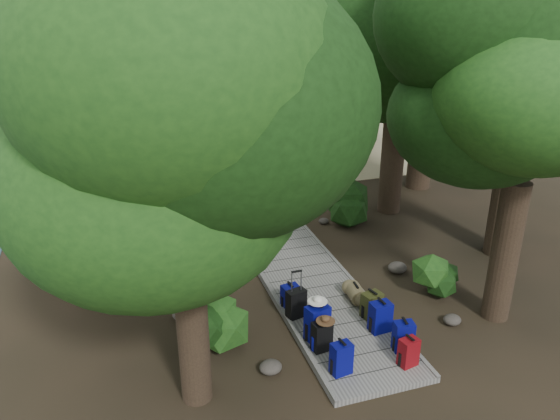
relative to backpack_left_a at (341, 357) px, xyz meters
name	(u,v)px	position (x,y,z in m)	size (l,w,h in m)	color
ground	(292,262)	(0.61, 4.34, -0.45)	(120.00, 120.00, 0.00)	#322619
sand_beach	(189,120)	(0.61, 20.34, -0.44)	(40.00, 22.00, 0.02)	tan
boardwalk	(280,243)	(0.61, 5.34, -0.39)	(2.00, 12.00, 0.12)	gray
backpack_left_a	(341,357)	(0.00, 0.00, 0.00)	(0.35, 0.25, 0.66)	#03067F
backpack_left_b	(322,335)	(-0.08, 0.71, -0.01)	(0.35, 0.25, 0.64)	black
backpack_left_c	(317,321)	(-0.04, 1.05, 0.07)	(0.43, 0.31, 0.80)	#03067F
backpack_left_d	(290,295)	(-0.15, 2.30, -0.06)	(0.35, 0.26, 0.54)	#03067F
backpack_right_a	(409,351)	(1.23, -0.17, -0.03)	(0.33, 0.24, 0.59)	maroon
backpack_right_b	(404,335)	(1.36, 0.24, -0.01)	(0.36, 0.25, 0.65)	#03067F
backpack_right_c	(380,315)	(1.24, 0.93, 0.01)	(0.40, 0.28, 0.69)	#03067F
backpack_right_d	(372,304)	(1.31, 1.42, -0.03)	(0.39, 0.28, 0.60)	#333816
duffel_right_khaki	(356,293)	(1.26, 2.08, -0.16)	(0.35, 0.53, 0.35)	olive
suitcase_on_boardwalk	(296,304)	(-0.16, 1.88, -0.03)	(0.40, 0.22, 0.61)	black
lone_suitcase_on_sand	(231,159)	(0.88, 12.09, -0.09)	(0.44, 0.25, 0.69)	black
hat_brown	(326,319)	(-0.03, 0.67, 0.36)	(0.36, 0.36, 0.11)	#51351E
hat_white	(318,299)	(-0.02, 1.11, 0.53)	(0.38, 0.38, 0.13)	silver
kayak	(130,151)	(-2.62, 14.95, -0.25)	(0.78, 3.59, 0.36)	red
sun_lounger	(269,138)	(3.12, 14.60, -0.10)	(0.66, 2.04, 0.66)	silver
tree_right_a	(526,134)	(3.86, 0.79, 3.47)	(4.70, 4.70, 7.83)	black
tree_right_b	(535,35)	(5.86, 3.20, 4.94)	(6.04, 6.04, 10.78)	black
tree_right_c	(402,46)	(4.52, 6.60, 4.41)	(5.62, 5.62, 9.72)	black
tree_right_d	(436,9)	(6.49, 8.19, 5.27)	(6.24, 6.24, 11.44)	black
tree_right_e	(345,50)	(5.23, 11.88, 3.71)	(4.62, 4.62, 8.32)	black
tree_right_f	(373,13)	(7.17, 13.57, 4.90)	(5.99, 5.99, 10.70)	black
tree_left_a	(183,194)	(-2.49, 0.32, 3.21)	(4.39, 4.39, 7.32)	black
tree_left_b	(57,97)	(-4.24, 4.22, 3.99)	(4.94, 4.94, 8.89)	black
tree_left_c	(127,76)	(-2.80, 6.73, 3.95)	(5.06, 5.06, 8.80)	black
tree_back_a	(155,19)	(-0.79, 19.00, 4.51)	(5.73, 5.73, 9.92)	black
tree_back_b	(218,18)	(2.46, 20.92, 4.38)	(5.41, 5.41, 9.67)	black
tree_back_c	(293,33)	(5.86, 19.45, 3.71)	(4.62, 4.62, 8.32)	black
tree_back_d	(60,54)	(-4.92, 18.38, 3.23)	(4.41, 4.41, 7.36)	black
palm_right_a	(328,69)	(3.99, 10.49, 3.29)	(4.39, 4.39, 7.48)	#144312
palm_right_b	(310,52)	(5.24, 15.47, 3.28)	(3.86, 3.86, 7.47)	#144312
palm_right_c	(247,47)	(2.90, 17.12, 3.36)	(4.79, 4.79, 7.62)	#144312
palm_left_a	(77,94)	(-4.17, 11.47, 2.75)	(4.03, 4.03, 6.41)	#144312
rock_left_a	(271,367)	(-1.13, 0.52, -0.34)	(0.41, 0.37, 0.23)	#4C473F
rock_left_b	(182,314)	(-2.39, 2.70, -0.35)	(0.38, 0.34, 0.21)	#4C473F
rock_left_c	(238,257)	(-0.68, 4.75, -0.29)	(0.59, 0.53, 0.33)	#4C473F
rock_left_d	(170,220)	(-1.98, 7.70, -0.36)	(0.33, 0.30, 0.18)	#4C473F
rock_right_a	(452,320)	(2.84, 0.81, -0.35)	(0.37, 0.33, 0.20)	#4C473F
rock_right_b	(397,268)	(2.85, 3.08, -0.32)	(0.46, 0.42, 0.26)	#4C473F
rock_right_c	(324,221)	(2.26, 6.30, -0.37)	(0.30, 0.27, 0.16)	#4C473F
rock_right_d	(332,188)	(3.48, 8.58, -0.30)	(0.54, 0.49, 0.30)	#4C473F
shrub_left_a	(212,320)	(-1.94, 1.69, 0.08)	(1.19, 1.19, 1.07)	#1B4615
shrub_left_b	(208,239)	(-1.30, 5.36, 0.01)	(1.02, 1.02, 0.92)	#1B4615
shrub_left_c	(150,192)	(-2.39, 8.98, 0.11)	(1.24, 1.24, 1.12)	#1B4615
shrub_right_a	(437,276)	(3.20, 1.97, -0.01)	(0.98, 0.98, 0.89)	#1B4615
shrub_right_b	(344,203)	(2.84, 6.21, 0.15)	(1.34, 1.34, 1.21)	#1B4615
shrub_right_c	(281,172)	(2.22, 10.15, -0.09)	(0.79, 0.79, 0.71)	#1B4615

